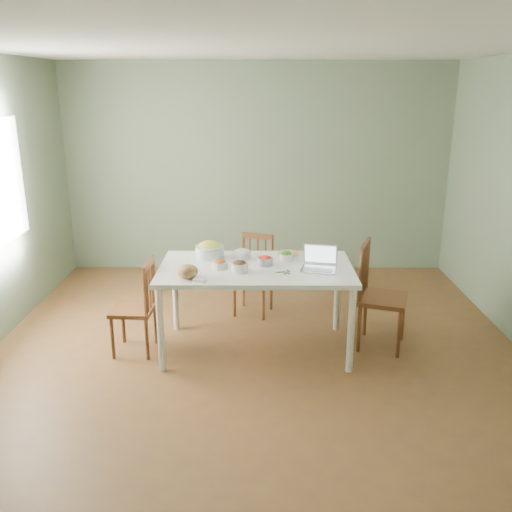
{
  "coord_description": "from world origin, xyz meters",
  "views": [
    {
      "loc": [
        0.03,
        -4.67,
        2.4
      ],
      "look_at": [
        -0.0,
        0.06,
        0.92
      ],
      "focal_mm": 38.48,
      "sensor_mm": 36.0,
      "label": 1
    }
  ],
  "objects_px": {
    "dining_table": "(256,308)",
    "chair_far": "(253,276)",
    "chair_left": "(133,307)",
    "bread_boule": "(188,271)",
    "chair_right": "(383,296)",
    "laptop": "(319,259)",
    "bowl_squash": "(210,250)"
  },
  "relations": [
    {
      "from": "chair_far",
      "to": "bread_boule",
      "type": "relative_size",
      "value": 4.76
    },
    {
      "from": "bread_boule",
      "to": "laptop",
      "type": "relative_size",
      "value": 0.59
    },
    {
      "from": "bowl_squash",
      "to": "laptop",
      "type": "relative_size",
      "value": 0.9
    },
    {
      "from": "dining_table",
      "to": "chair_far",
      "type": "distance_m",
      "value": 0.86
    },
    {
      "from": "chair_far",
      "to": "bread_boule",
      "type": "distance_m",
      "value": 1.36
    },
    {
      "from": "bowl_squash",
      "to": "chair_far",
      "type": "bearing_deg",
      "value": 55.3
    },
    {
      "from": "chair_right",
      "to": "laptop",
      "type": "bearing_deg",
      "value": 124.05
    },
    {
      "from": "chair_right",
      "to": "bread_boule",
      "type": "xyz_separation_m",
      "value": [
        -1.78,
        -0.38,
        0.37
      ]
    },
    {
      "from": "chair_left",
      "to": "chair_right",
      "type": "bearing_deg",
      "value": 95.8
    },
    {
      "from": "dining_table",
      "to": "bowl_squash",
      "type": "xyz_separation_m",
      "value": [
        -0.44,
        0.27,
        0.49
      ]
    },
    {
      "from": "chair_right",
      "to": "bread_boule",
      "type": "distance_m",
      "value": 1.85
    },
    {
      "from": "bowl_squash",
      "to": "bread_boule",
      "type": "bearing_deg",
      "value": -103.62
    },
    {
      "from": "dining_table",
      "to": "chair_right",
      "type": "xyz_separation_m",
      "value": [
        1.19,
        0.07,
        0.1
      ]
    },
    {
      "from": "dining_table",
      "to": "chair_right",
      "type": "distance_m",
      "value": 1.2
    },
    {
      "from": "chair_left",
      "to": "bowl_squash",
      "type": "xyz_separation_m",
      "value": [
        0.69,
        0.32,
        0.46
      ]
    },
    {
      "from": "laptop",
      "to": "bowl_squash",
      "type": "bearing_deg",
      "value": 171.88
    },
    {
      "from": "chair_far",
      "to": "laptop",
      "type": "xyz_separation_m",
      "value": [
        0.59,
        -0.96,
        0.5
      ]
    },
    {
      "from": "chair_far",
      "to": "bread_boule",
      "type": "xyz_separation_m",
      "value": [
        -0.55,
        -1.17,
        0.45
      ]
    },
    {
      "from": "chair_far",
      "to": "dining_table",
      "type": "bearing_deg",
      "value": -70.36
    },
    {
      "from": "chair_right",
      "to": "laptop",
      "type": "xyz_separation_m",
      "value": [
        -0.64,
        -0.17,
        0.42
      ]
    },
    {
      "from": "dining_table",
      "to": "chair_far",
      "type": "bearing_deg",
      "value": 92.43
    },
    {
      "from": "dining_table",
      "to": "chair_far",
      "type": "xyz_separation_m",
      "value": [
        -0.04,
        0.86,
        0.02
      ]
    },
    {
      "from": "chair_left",
      "to": "dining_table",
      "type": "bearing_deg",
      "value": 95.41
    },
    {
      "from": "dining_table",
      "to": "bread_boule",
      "type": "height_order",
      "value": "bread_boule"
    },
    {
      "from": "bread_boule",
      "to": "chair_far",
      "type": "bearing_deg",
      "value": 64.88
    },
    {
      "from": "dining_table",
      "to": "laptop",
      "type": "height_order",
      "value": "laptop"
    },
    {
      "from": "chair_left",
      "to": "bread_boule",
      "type": "xyz_separation_m",
      "value": [
        0.55,
        -0.26,
        0.44
      ]
    },
    {
      "from": "chair_right",
      "to": "bread_boule",
      "type": "bearing_deg",
      "value": 120.92
    },
    {
      "from": "chair_left",
      "to": "chair_right",
      "type": "xyz_separation_m",
      "value": [
        2.33,
        0.12,
        0.06
      ]
    },
    {
      "from": "chair_far",
      "to": "bowl_squash",
      "type": "height_order",
      "value": "bowl_squash"
    },
    {
      "from": "chair_left",
      "to": "bread_boule",
      "type": "height_order",
      "value": "bread_boule"
    },
    {
      "from": "chair_right",
      "to": "laptop",
      "type": "relative_size",
      "value": 3.32
    }
  ]
}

